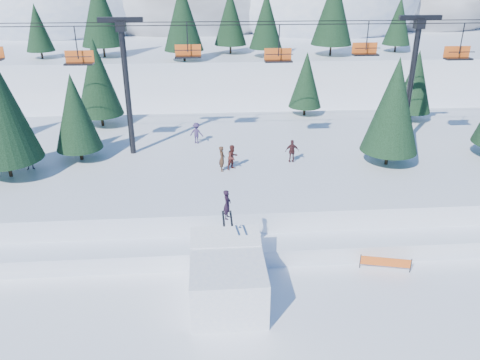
{
  "coord_description": "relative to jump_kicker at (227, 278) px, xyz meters",
  "views": [
    {
      "loc": [
        -3.17,
        -17.49,
        15.73
      ],
      "look_at": [
        -1.37,
        6.0,
        5.2
      ],
      "focal_mm": 35.0,
      "sensor_mm": 36.0,
      "label": 1
    }
  ],
  "objects": [
    {
      "name": "chairlift",
      "position": [
        3.37,
        15.75,
        7.95
      ],
      "size": [
        46.0,
        3.21,
        10.28
      ],
      "color": "black",
      "rests_on": "mid_shelf"
    },
    {
      "name": "ground",
      "position": [
        2.3,
        -2.29,
        -1.37
      ],
      "size": [
        160.0,
        160.0,
        0.0
      ],
      "primitive_type": "plane",
      "color": "white",
      "rests_on": "ground"
    },
    {
      "name": "mid_shelf",
      "position": [
        2.3,
        15.71,
        -0.12
      ],
      "size": [
        70.0,
        22.0,
        2.5
      ],
      "primitive_type": "cube",
      "color": "white",
      "rests_on": "ground"
    },
    {
      "name": "banner_far",
      "position": [
        13.18,
        3.52,
        -0.83
      ],
      "size": [
        2.69,
        1.03,
        0.9
      ],
      "color": "black",
      "rests_on": "ground"
    },
    {
      "name": "distant_skiers",
      "position": [
        1.96,
        15.07,
        2.01
      ],
      "size": [
        30.42,
        7.94,
        1.86
      ],
      "color": "#41291B",
      "rests_on": "mid_shelf"
    },
    {
      "name": "conifer_stand",
      "position": [
        6.71,
        16.27,
        5.82
      ],
      "size": [
        62.77,
        17.81,
        10.1
      ],
      "color": "black",
      "rests_on": "mid_shelf"
    },
    {
      "name": "berm",
      "position": [
        2.3,
        5.71,
        -0.82
      ],
      "size": [
        70.0,
        6.0,
        1.1
      ],
      "primitive_type": "cube",
      "color": "white",
      "rests_on": "ground"
    },
    {
      "name": "mountain_ridge",
      "position": [
        -2.79,
        71.08,
        8.27
      ],
      "size": [
        119.0,
        60.95,
        26.46
      ],
      "color": "white",
      "rests_on": "ground"
    },
    {
      "name": "banner_near",
      "position": [
        9.15,
        1.99,
        -0.83
      ],
      "size": [
        2.78,
        0.72,
        0.9
      ],
      "color": "black",
      "rests_on": "ground"
    },
    {
      "name": "jump_kicker",
      "position": [
        0.0,
        0.0,
        0.0
      ],
      "size": [
        3.74,
        5.1,
        5.65
      ],
      "color": "white",
      "rests_on": "ground"
    }
  ]
}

